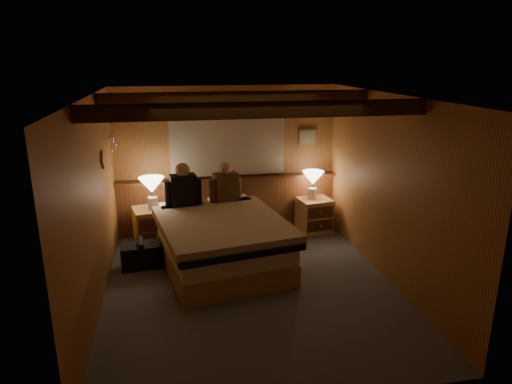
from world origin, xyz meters
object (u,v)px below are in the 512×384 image
object	(u,v)px
nightstand_left	(153,227)
lamp_left	(152,187)
lamp_right	(313,180)
person_right	(226,185)
person_left	(183,188)
duffel_bag	(141,255)
bed	(221,241)
nightstand_right	(314,215)

from	to	relation	value
nightstand_left	lamp_left	distance (m)	0.65
lamp_right	person_right	distance (m)	1.51
person_left	duffel_bag	world-z (taller)	person_left
person_left	person_right	bearing A→B (deg)	1.48
lamp_left	person_right	distance (m)	1.11
lamp_right	bed	bearing A→B (deg)	-147.09
lamp_right	person_left	bearing A→B (deg)	-169.24
nightstand_left	bed	bearing A→B (deg)	-56.28
bed	person_left	distance (m)	1.02
bed	lamp_left	bearing A→B (deg)	126.31
lamp_left	person_right	size ratio (longest dim) A/B	0.79
lamp_right	person_left	size ratio (longest dim) A/B	0.70
nightstand_right	duffel_bag	xyz separation A→B (m)	(-2.79, -0.87, -0.11)
nightstand_right	duffel_bag	world-z (taller)	nightstand_right
lamp_right	person_left	distance (m)	2.17
lamp_left	nightstand_right	bearing A→B (deg)	3.27
lamp_left	person_right	world-z (taller)	person_right
lamp_left	person_left	distance (m)	0.51
nightstand_left	duffel_bag	bearing A→B (deg)	-112.70
duffel_bag	lamp_left	bearing A→B (deg)	71.25
nightstand_left	person_right	bearing A→B (deg)	-19.35
person_right	nightstand_right	bearing A→B (deg)	-7.71
nightstand_left	lamp_left	world-z (taller)	lamp_left
lamp_right	person_right	xyz separation A→B (m)	(-1.48, -0.29, 0.06)
bed	duffel_bag	bearing A→B (deg)	161.29
bed	lamp_left	distance (m)	1.41
nightstand_left	duffel_bag	size ratio (longest dim) A/B	1.09
bed	lamp_left	world-z (taller)	lamp_left
nightstand_right	lamp_left	distance (m)	2.71
lamp_left	duffel_bag	xyz separation A→B (m)	(-0.17, -0.72, -0.78)
lamp_right	person_left	xyz separation A→B (m)	(-2.13, -0.40, 0.08)
nightstand_left	person_left	distance (m)	0.87
lamp_left	person_right	bearing A→B (deg)	-5.29
bed	lamp_right	bearing A→B (deg)	22.91
nightstand_right	lamp_left	world-z (taller)	lamp_left
person_left	lamp_right	bearing A→B (deg)	2.00
nightstand_right	lamp_right	distance (m)	0.61
lamp_left	person_left	size ratio (longest dim) A/B	0.74
lamp_left	lamp_right	size ratio (longest dim) A/B	1.07
bed	lamp_left	xyz separation A→B (m)	(-0.93, 0.89, 0.58)
lamp_left	lamp_right	distance (m)	2.60
nightstand_right	nightstand_left	bearing A→B (deg)	173.76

